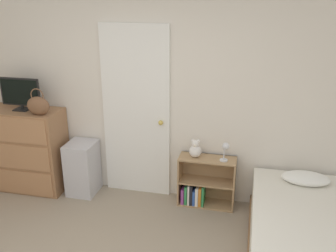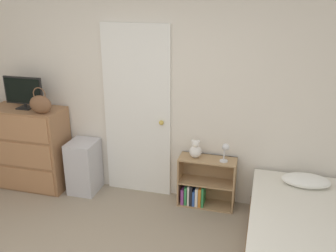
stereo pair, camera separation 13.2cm
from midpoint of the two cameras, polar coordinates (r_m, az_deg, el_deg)
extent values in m
cube|color=silver|center=(4.34, -3.74, 5.12)|extent=(10.00, 0.06, 2.55)
cube|color=white|center=(4.41, -5.73, 1.95)|extent=(0.81, 0.04, 2.06)
sphere|color=gold|center=(4.31, -2.01, 0.49)|extent=(0.06, 0.06, 0.06)
cube|color=#996B47|center=(5.00, -21.29, -3.37)|extent=(0.92, 0.44, 1.04)
cube|color=#AB774F|center=(4.98, -22.20, -7.98)|extent=(0.84, 0.01, 0.31)
cube|color=#AB774F|center=(4.83, -22.74, -4.39)|extent=(0.84, 0.01, 0.31)
cube|color=#AB774F|center=(4.71, -23.29, -0.59)|extent=(0.84, 0.01, 0.31)
cube|color=black|center=(4.83, -22.01, 2.40)|extent=(0.18, 0.16, 0.02)
cylinder|color=black|center=(4.82, -22.05, 2.71)|extent=(0.04, 0.04, 0.04)
cube|color=black|center=(4.77, -22.35, 4.84)|extent=(0.50, 0.02, 0.33)
cube|color=black|center=(4.76, -22.44, 4.79)|extent=(0.47, 0.01, 0.30)
ellipsoid|color=brown|center=(4.54, -19.95, 2.90)|extent=(0.27, 0.13, 0.22)
torus|color=brown|center=(4.50, -20.14, 4.40)|extent=(0.16, 0.01, 0.16)
cube|color=silver|center=(4.76, -13.67, -6.23)|extent=(0.33, 0.37, 0.66)
cube|color=tan|center=(4.45, 0.97, -8.01)|extent=(0.02, 0.25, 0.60)
cube|color=tan|center=(4.38, 9.19, -8.80)|extent=(0.02, 0.25, 0.60)
cube|color=tan|center=(4.55, 4.93, -11.63)|extent=(0.61, 0.25, 0.02)
cube|color=tan|center=(4.40, 5.05, -8.42)|extent=(0.61, 0.25, 0.02)
cube|color=tan|center=(4.27, 5.17, -5.00)|extent=(0.61, 0.25, 0.02)
cube|color=tan|center=(4.51, 5.27, -7.69)|extent=(0.65, 0.01, 0.60)
cube|color=#8C3F8C|center=(4.52, 1.57, -10.21)|extent=(0.03, 0.21, 0.19)
cube|color=#338C4C|center=(4.49, 2.00, -10.22)|extent=(0.03, 0.16, 0.23)
cube|color=white|center=(4.48, 2.43, -10.16)|extent=(0.02, 0.17, 0.24)
cube|color=black|center=(4.47, 2.79, -10.18)|extent=(0.03, 0.16, 0.25)
cube|color=#3359B2|center=(4.47, 3.18, -10.65)|extent=(0.03, 0.14, 0.18)
cube|color=white|center=(4.46, 3.63, -10.44)|extent=(0.03, 0.15, 0.22)
cube|color=orange|center=(4.48, 4.15, -10.30)|extent=(0.03, 0.21, 0.23)
cube|color=#338C4C|center=(4.46, 4.58, -10.29)|extent=(0.02, 0.19, 0.25)
sphere|color=silver|center=(4.26, 3.29, -3.86)|extent=(0.14, 0.14, 0.14)
sphere|color=silver|center=(4.22, 3.31, -2.69)|extent=(0.09, 0.09, 0.09)
sphere|color=silver|center=(4.19, 3.22, -2.97)|extent=(0.03, 0.03, 0.03)
sphere|color=silver|center=(4.21, 2.88, -2.24)|extent=(0.04, 0.04, 0.04)
sphere|color=silver|center=(4.20, 3.77, -2.32)|extent=(0.04, 0.04, 0.04)
cylinder|color=silver|center=(4.22, 7.58, -5.18)|extent=(0.09, 0.09, 0.01)
cylinder|color=silver|center=(4.19, 7.63, -4.21)|extent=(0.01, 0.01, 0.14)
sphere|color=silver|center=(4.14, 7.90, -3.09)|extent=(0.08, 0.08, 0.08)
cube|color=silver|center=(3.71, 19.94, -15.61)|extent=(1.05, 1.84, 0.37)
ellipsoid|color=white|center=(4.17, 19.39, -7.54)|extent=(0.49, 0.28, 0.12)
camera|label=1|loc=(0.07, -90.93, -0.34)|focal=40.00mm
camera|label=2|loc=(0.07, 89.07, 0.34)|focal=40.00mm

